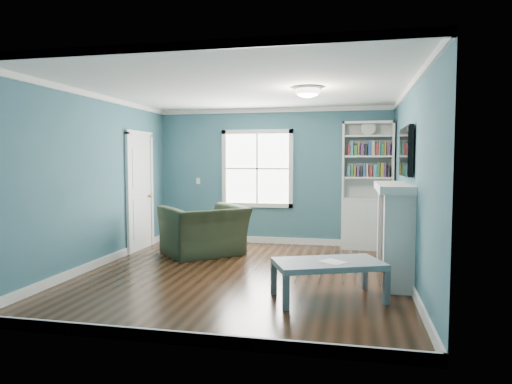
# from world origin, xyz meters

# --- Properties ---
(floor) EXTENTS (5.00, 5.00, 0.00)m
(floor) POSITION_xyz_m (0.00, 0.00, 0.00)
(floor) COLOR black
(floor) RESTS_ON ground
(room_walls) EXTENTS (5.00, 5.00, 5.00)m
(room_walls) POSITION_xyz_m (0.00, 0.00, 1.58)
(room_walls) COLOR #305C6E
(room_walls) RESTS_ON ground
(trim) EXTENTS (4.50, 5.00, 2.60)m
(trim) POSITION_xyz_m (0.00, 0.00, 1.24)
(trim) COLOR white
(trim) RESTS_ON ground
(window) EXTENTS (1.40, 0.06, 1.50)m
(window) POSITION_xyz_m (-0.30, 2.49, 1.45)
(window) COLOR white
(window) RESTS_ON room_walls
(bookshelf) EXTENTS (0.90, 0.35, 2.31)m
(bookshelf) POSITION_xyz_m (1.77, 2.30, 0.92)
(bookshelf) COLOR silver
(bookshelf) RESTS_ON ground
(fireplace) EXTENTS (0.44, 1.58, 1.30)m
(fireplace) POSITION_xyz_m (2.08, 0.20, 0.64)
(fireplace) COLOR black
(fireplace) RESTS_ON ground
(tv) EXTENTS (0.06, 1.10, 0.65)m
(tv) POSITION_xyz_m (2.20, 0.20, 1.72)
(tv) COLOR black
(tv) RESTS_ON fireplace
(door) EXTENTS (0.12, 0.98, 2.17)m
(door) POSITION_xyz_m (-2.22, 1.40, 1.07)
(door) COLOR silver
(door) RESTS_ON ground
(ceiling_fixture) EXTENTS (0.38, 0.38, 0.15)m
(ceiling_fixture) POSITION_xyz_m (0.90, 0.10, 2.55)
(ceiling_fixture) COLOR white
(ceiling_fixture) RESTS_ON room_walls
(light_switch) EXTENTS (0.08, 0.01, 0.12)m
(light_switch) POSITION_xyz_m (-1.50, 2.48, 1.20)
(light_switch) COLOR white
(light_switch) RESTS_ON room_walls
(recliner) EXTENTS (1.51, 1.48, 1.12)m
(recliner) POSITION_xyz_m (-0.95, 1.19, 0.56)
(recliner) COLOR black
(recliner) RESTS_ON ground
(coffee_table) EXTENTS (1.39, 1.09, 0.45)m
(coffee_table) POSITION_xyz_m (1.25, -0.88, 0.39)
(coffee_table) COLOR #4E575E
(coffee_table) RESTS_ON ground
(paper_sheet) EXTENTS (0.35, 0.35, 0.00)m
(paper_sheet) POSITION_xyz_m (1.31, -0.91, 0.45)
(paper_sheet) COLOR white
(paper_sheet) RESTS_ON coffee_table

